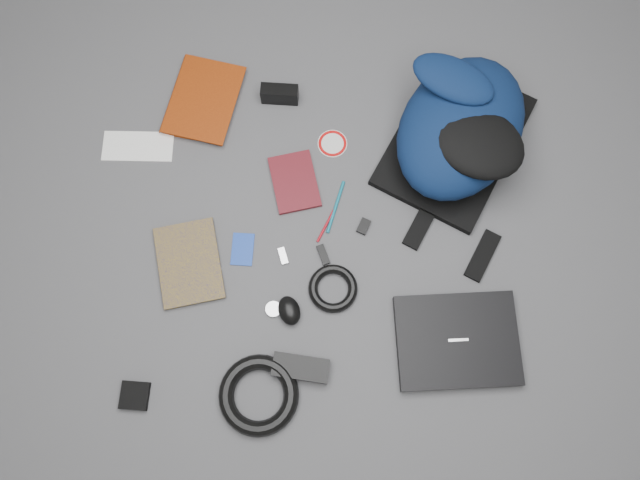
# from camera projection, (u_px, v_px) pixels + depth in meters

# --- Properties ---
(ground) EXTENTS (4.00, 4.00, 0.00)m
(ground) POSITION_uv_depth(u_px,v_px,m) (320.00, 242.00, 1.74)
(ground) COLOR #4F4F51
(ground) RESTS_ON ground
(backpack) EXTENTS (0.52, 0.60, 0.21)m
(backpack) POSITION_uv_depth(u_px,v_px,m) (461.00, 127.00, 1.72)
(backpack) COLOR #081533
(backpack) RESTS_ON ground
(laptop) EXTENTS (0.35, 0.29, 0.03)m
(laptop) POSITION_uv_depth(u_px,v_px,m) (457.00, 341.00, 1.65)
(laptop) COLOR black
(laptop) RESTS_ON ground
(textbook_red) EXTENTS (0.23, 0.29, 0.03)m
(textbook_red) POSITION_uv_depth(u_px,v_px,m) (172.00, 93.00, 1.85)
(textbook_red) COLOR maroon
(textbook_red) RESTS_ON ground
(comic_book) EXTENTS (0.23, 0.27, 0.02)m
(comic_book) POSITION_uv_depth(u_px,v_px,m) (158.00, 269.00, 1.71)
(comic_book) COLOR #B6930D
(comic_book) RESTS_ON ground
(envelope) EXTENTS (0.21, 0.10, 0.00)m
(envelope) POSITION_uv_depth(u_px,v_px,m) (138.00, 146.00, 1.82)
(envelope) COLOR white
(envelope) RESTS_ON ground
(dvd_case) EXTENTS (0.17, 0.20, 0.01)m
(dvd_case) POSITION_uv_depth(u_px,v_px,m) (294.00, 182.00, 1.78)
(dvd_case) COLOR #480D13
(dvd_case) RESTS_ON ground
(compact_camera) EXTENTS (0.11, 0.04, 0.06)m
(compact_camera) POSITION_uv_depth(u_px,v_px,m) (280.00, 94.00, 1.83)
(compact_camera) COLOR black
(compact_camera) RESTS_ON ground
(sticker_disc) EXTENTS (0.10, 0.10, 0.00)m
(sticker_disc) POSITION_uv_depth(u_px,v_px,m) (332.00, 144.00, 1.82)
(sticker_disc) COLOR silver
(sticker_disc) RESTS_ON ground
(pen_teal) EXTENTS (0.04, 0.16, 0.01)m
(pen_teal) POSITION_uv_depth(u_px,v_px,m) (336.00, 207.00, 1.76)
(pen_teal) COLOR #0E677E
(pen_teal) RESTS_ON ground
(pen_red) EXTENTS (0.05, 0.12, 0.01)m
(pen_red) POSITION_uv_depth(u_px,v_px,m) (327.00, 222.00, 1.75)
(pen_red) COLOR #9E0C16
(pen_red) RESTS_ON ground
(id_badge) EXTENTS (0.06, 0.09, 0.00)m
(id_badge) POSITION_uv_depth(u_px,v_px,m) (243.00, 249.00, 1.73)
(id_badge) COLOR #163AA5
(id_badge) RESTS_ON ground
(usb_black) EXTENTS (0.04, 0.06, 0.01)m
(usb_black) POSITION_uv_depth(u_px,v_px,m) (323.00, 255.00, 1.72)
(usb_black) COLOR black
(usb_black) RESTS_ON ground
(usb_silver) EXTENTS (0.03, 0.05, 0.01)m
(usb_silver) POSITION_uv_depth(u_px,v_px,m) (283.00, 256.00, 1.72)
(usb_silver) COLOR silver
(usb_silver) RESTS_ON ground
(key_fob) EXTENTS (0.04, 0.05, 0.01)m
(key_fob) POSITION_uv_depth(u_px,v_px,m) (364.00, 226.00, 1.74)
(key_fob) COLOR black
(key_fob) RESTS_ON ground
(mouse) EXTENTS (0.08, 0.10, 0.04)m
(mouse) POSITION_uv_depth(u_px,v_px,m) (289.00, 311.00, 1.67)
(mouse) COLOR black
(mouse) RESTS_ON ground
(headphone_left) EXTENTS (0.06, 0.06, 0.01)m
(headphone_left) POSITION_uv_depth(u_px,v_px,m) (213.00, 270.00, 1.71)
(headphone_left) COLOR #B9B9BB
(headphone_left) RESTS_ON ground
(headphone_right) EXTENTS (0.05, 0.05, 0.01)m
(headphone_right) POSITION_uv_depth(u_px,v_px,m) (273.00, 309.00, 1.68)
(headphone_right) COLOR #BCBCBF
(headphone_right) RESTS_ON ground
(cable_coil) EXTENTS (0.18, 0.18, 0.03)m
(cable_coil) POSITION_uv_depth(u_px,v_px,m) (333.00, 288.00, 1.69)
(cable_coil) COLOR black
(cable_coil) RESTS_ON ground
(power_brick) EXTENTS (0.15, 0.07, 0.04)m
(power_brick) POSITION_uv_depth(u_px,v_px,m) (301.00, 368.00, 1.63)
(power_brick) COLOR black
(power_brick) RESTS_ON ground
(power_cord_coil) EXTENTS (0.27, 0.27, 0.04)m
(power_cord_coil) POSITION_uv_depth(u_px,v_px,m) (259.00, 395.00, 1.61)
(power_cord_coil) COLOR black
(power_cord_coil) RESTS_ON ground
(pouch) EXTENTS (0.07, 0.07, 0.02)m
(pouch) POSITION_uv_depth(u_px,v_px,m) (135.00, 396.00, 1.62)
(pouch) COLOR black
(pouch) RESTS_ON ground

